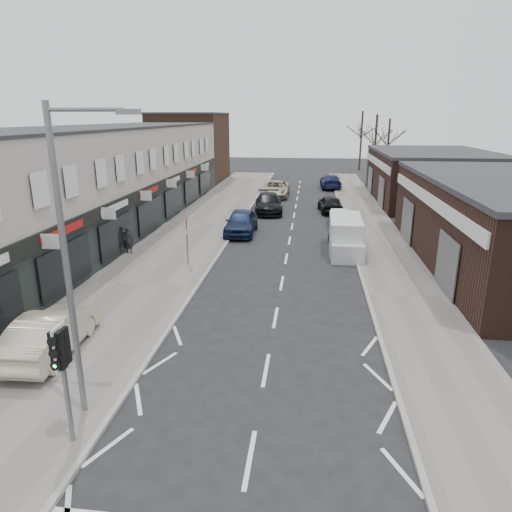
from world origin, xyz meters
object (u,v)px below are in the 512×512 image
(traffic_light, at_px, (61,358))
(street_lamp, at_px, (71,252))
(parked_car_left_c, at_px, (276,189))
(parked_car_left_b, at_px, (269,203))
(parked_car_left_a, at_px, (241,222))
(parked_car_right_a, at_px, (340,217))
(white_van, at_px, (345,236))
(warning_sign, at_px, (187,227))
(pedestrian, at_px, (128,240))
(parked_car_right_c, at_px, (331,181))
(sedan_on_pavement, at_px, (51,332))
(parked_car_right_b, at_px, (330,204))

(traffic_light, relative_size, street_lamp, 0.39)
(parked_car_left_c, bearing_deg, parked_car_left_b, -89.78)
(parked_car_left_a, height_order, parked_car_right_a, parked_car_left_a)
(traffic_light, distance_m, white_van, 19.64)
(parked_car_right_a, bearing_deg, parked_car_left_a, 23.89)
(warning_sign, xyz_separation_m, pedestrian, (-4.03, 1.71, -1.30))
(traffic_light, bearing_deg, parked_car_left_c, 86.58)
(pedestrian, height_order, parked_car_right_c, pedestrian)
(parked_car_left_b, relative_size, parked_car_right_c, 1.02)
(traffic_light, height_order, sedan_on_pavement, traffic_light)
(sedan_on_pavement, xyz_separation_m, pedestrian, (-1.95, 11.63, 0.04))
(parked_car_left_a, bearing_deg, parked_car_right_b, 51.88)
(parked_car_right_c, bearing_deg, pedestrian, 63.53)
(parked_car_left_b, bearing_deg, parked_car_right_b, 1.99)
(parked_car_right_c, bearing_deg, sedan_on_pavement, 72.96)
(traffic_light, bearing_deg, parked_car_right_a, 72.17)
(traffic_light, bearing_deg, parked_car_right_c, 79.64)
(parked_car_left_a, distance_m, parked_car_right_a, 7.58)
(parked_car_left_c, bearing_deg, traffic_light, -93.21)
(pedestrian, relative_size, parked_car_left_c, 0.28)
(warning_sign, bearing_deg, white_van, 24.75)
(white_van, xyz_separation_m, parked_car_left_a, (-6.80, 3.47, -0.13))
(traffic_light, bearing_deg, parked_car_left_b, 85.65)
(parked_car_right_c, bearing_deg, traffic_light, 77.95)
(parked_car_left_a, xyz_separation_m, parked_car_right_c, (6.90, 21.77, -0.05))
(white_van, distance_m, parked_car_left_c, 19.65)
(street_lamp, relative_size, warning_sign, 2.96)
(parked_car_right_a, height_order, parked_car_right_c, parked_car_right_c)
(parked_car_left_a, height_order, parked_car_left_c, parked_car_left_a)
(warning_sign, height_order, parked_car_left_b, warning_sign)
(parked_car_left_b, bearing_deg, parked_car_left_c, 84.21)
(warning_sign, height_order, white_van, warning_sign)
(street_lamp, height_order, white_van, street_lamp)
(street_lamp, bearing_deg, pedestrian, 107.80)
(parked_car_right_a, bearing_deg, parked_car_right_c, -90.53)
(warning_sign, distance_m, parked_car_right_b, 17.65)
(sedan_on_pavement, bearing_deg, warning_sign, -105.04)
(traffic_light, relative_size, warning_sign, 1.15)
(parked_car_left_b, relative_size, parked_car_right_a, 1.36)
(pedestrian, height_order, parked_car_right_a, pedestrian)
(street_lamp, relative_size, parked_car_left_c, 1.42)
(pedestrian, xyz_separation_m, parked_car_left_b, (6.98, 13.19, -0.11))
(warning_sign, xyz_separation_m, parked_car_right_b, (8.11, 15.61, -1.47))
(white_van, bearing_deg, pedestrian, -168.59)
(sedan_on_pavement, height_order, parked_car_right_b, sedan_on_pavement)
(traffic_light, relative_size, parked_car_right_c, 0.58)
(sedan_on_pavement, bearing_deg, parked_car_right_b, -114.96)
(traffic_light, xyz_separation_m, white_van, (7.80, 17.96, -1.46))
(parked_car_left_b, xyz_separation_m, parked_car_right_a, (5.70, -4.36, -0.13))
(warning_sign, distance_m, sedan_on_pavement, 10.22)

